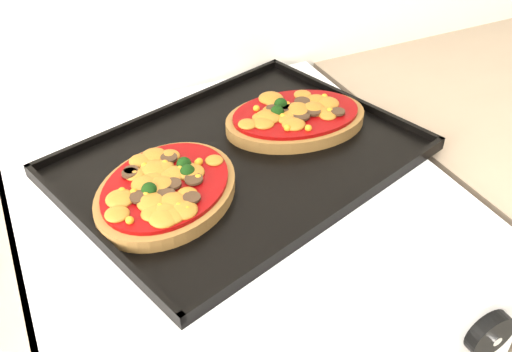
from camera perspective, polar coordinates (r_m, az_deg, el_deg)
knob_right at (r=0.75m, az=22.31°, el=-14.37°), size 0.06×0.02×0.06m
baking_tray at (r=0.85m, az=-1.48°, el=1.95°), size 0.59×0.50×0.02m
pizza_left at (r=0.77m, az=-8.96°, el=-1.22°), size 0.28×0.27×0.03m
pizza_right at (r=0.91m, az=4.00°, el=5.92°), size 0.25×0.18×0.03m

